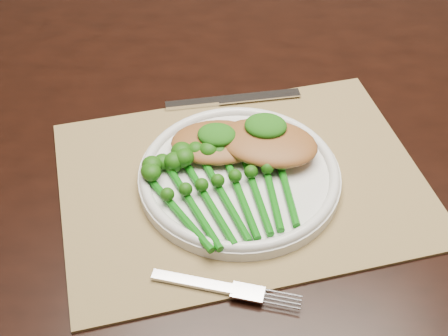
# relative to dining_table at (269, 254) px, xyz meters

# --- Properties ---
(dining_table) EXTENTS (1.69, 1.07, 0.75)m
(dining_table) POSITION_rel_dining_table_xyz_m (0.00, 0.00, 0.00)
(dining_table) COLOR black
(dining_table) RESTS_ON ground
(placemat) EXTENTS (0.54, 0.47, 0.00)m
(placemat) POSITION_rel_dining_table_xyz_m (-0.04, -0.18, 0.37)
(placemat) COLOR olive
(placemat) RESTS_ON dining_table
(dinner_plate) EXTENTS (0.25, 0.25, 0.02)m
(dinner_plate) POSITION_rel_dining_table_xyz_m (-0.04, -0.18, 0.39)
(dinner_plate) COLOR silver
(dinner_plate) RESTS_ON placemat
(knife) EXTENTS (0.19, 0.07, 0.01)m
(knife) POSITION_rel_dining_table_xyz_m (-0.09, -0.03, 0.38)
(knife) COLOR silver
(knife) RESTS_ON placemat
(fork) EXTENTS (0.16, 0.03, 0.00)m
(fork) POSITION_rel_dining_table_xyz_m (-0.03, -0.35, 0.38)
(fork) COLOR silver
(fork) RESTS_ON placemat
(chicken_fillet_left) EXTENTS (0.13, 0.10, 0.02)m
(chicken_fillet_left) POSITION_rel_dining_table_xyz_m (-0.07, -0.14, 0.40)
(chicken_fillet_left) COLOR #955C2B
(chicken_fillet_left) RESTS_ON dinner_plate
(chicken_fillet_right) EXTENTS (0.14, 0.10, 0.03)m
(chicken_fillet_right) POSITION_rel_dining_table_xyz_m (-0.01, -0.14, 0.41)
(chicken_fillet_right) COLOR #955C2B
(chicken_fillet_right) RESTS_ON dinner_plate
(pesto_dollop_left) EXTENTS (0.05, 0.04, 0.02)m
(pesto_dollop_left) POSITION_rel_dining_table_xyz_m (-0.07, -0.14, 0.42)
(pesto_dollop_left) COLOR #10480A
(pesto_dollop_left) RESTS_ON chicken_fillet_left
(pesto_dollop_right) EXTENTS (0.05, 0.05, 0.02)m
(pesto_dollop_right) POSITION_rel_dining_table_xyz_m (-0.02, -0.13, 0.43)
(pesto_dollop_right) COLOR #10480A
(pesto_dollop_right) RESTS_ON chicken_fillet_right
(broccolini_bundle) EXTENTS (0.22, 0.23, 0.04)m
(broccolini_bundle) POSITION_rel_dining_table_xyz_m (-0.05, -0.23, 0.40)
(broccolini_bundle) COLOR #0C5E0C
(broccolini_bundle) RESTS_ON dinner_plate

